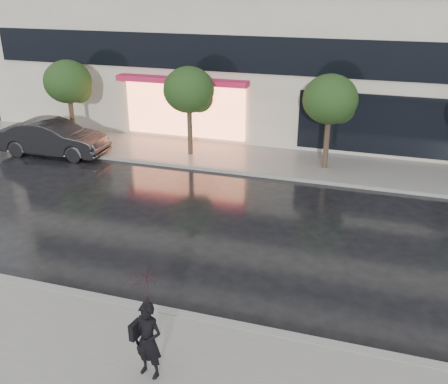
% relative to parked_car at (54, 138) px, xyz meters
% --- Properties ---
extents(ground, '(120.00, 120.00, 0.00)m').
position_rel_parked_car_xyz_m(ground, '(8.92, -8.30, -0.80)').
color(ground, black).
rests_on(ground, ground).
extents(sidewalk_near, '(60.00, 4.50, 0.12)m').
position_rel_parked_car_xyz_m(sidewalk_near, '(8.92, -11.55, -0.74)').
color(sidewalk_near, slate).
rests_on(sidewalk_near, ground).
extents(sidewalk_far, '(60.00, 3.50, 0.12)m').
position_rel_parked_car_xyz_m(sidewalk_far, '(8.92, 1.95, -0.74)').
color(sidewalk_far, slate).
rests_on(sidewalk_far, ground).
extents(curb_near, '(60.00, 0.25, 0.14)m').
position_rel_parked_car_xyz_m(curb_near, '(8.92, -9.30, -0.73)').
color(curb_near, gray).
rests_on(curb_near, ground).
extents(curb_far, '(60.00, 0.25, 0.14)m').
position_rel_parked_car_xyz_m(curb_far, '(8.92, 0.20, -0.73)').
color(curb_far, gray).
rests_on(curb_far, ground).
extents(tree_far_west, '(2.20, 2.20, 3.99)m').
position_rel_parked_car_xyz_m(tree_far_west, '(-0.02, 1.73, 2.12)').
color(tree_far_west, '#33261C').
rests_on(tree_far_west, ground).
extents(tree_mid_west, '(2.20, 2.20, 3.99)m').
position_rel_parked_car_xyz_m(tree_mid_west, '(5.98, 1.73, 2.12)').
color(tree_mid_west, '#33261C').
rests_on(tree_mid_west, ground).
extents(tree_mid_east, '(2.20, 2.20, 3.99)m').
position_rel_parked_car_xyz_m(tree_mid_east, '(11.98, 1.73, 2.12)').
color(tree_mid_east, '#33261C').
rests_on(tree_mid_east, ground).
extents(parked_car, '(4.92, 1.95, 1.59)m').
position_rel_parked_car_xyz_m(parked_car, '(0.00, 0.00, 0.00)').
color(parked_car, black).
rests_on(parked_car, ground).
extents(pedestrian_with_umbrella, '(1.12, 1.13, 2.39)m').
position_rel_parked_car_xyz_m(pedestrian_with_umbrella, '(10.11, -11.29, 0.91)').
color(pedestrian_with_umbrella, black).
rests_on(pedestrian_with_umbrella, sidewalk_near).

